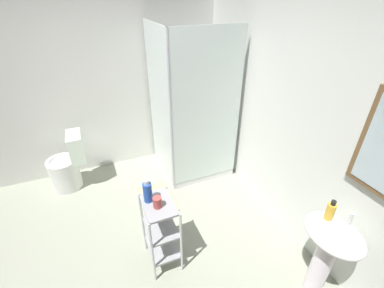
{
  "coord_description": "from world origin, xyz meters",
  "views": [
    {
      "loc": [
        1.65,
        0.06,
        2.3
      ],
      "look_at": [
        -0.36,
        0.89,
        0.98
      ],
      "focal_mm": 24.01,
      "sensor_mm": 36.0,
      "label": 1
    }
  ],
  "objects": [
    {
      "name": "shampoo_bottle_blue",
      "position": [
        -0.01,
        0.34,
        0.84
      ],
      "size": [
        0.08,
        0.08,
        0.22
      ],
      "color": "#244FB2",
      "rests_on": "storage_cart"
    },
    {
      "name": "pedestal_sink",
      "position": [
        0.87,
        1.52,
        0.58
      ],
      "size": [
        0.46,
        0.37,
        0.81
      ],
      "color": "white",
      "rests_on": "ground_plane"
    },
    {
      "name": "sink_faucet",
      "position": [
        0.87,
        1.64,
        0.86
      ],
      "size": [
        0.03,
        0.03,
        0.1
      ],
      "primitive_type": "cylinder",
      "color": "silver",
      "rests_on": "pedestal_sink"
    },
    {
      "name": "wall_left",
      "position": [
        -1.85,
        0.0,
        1.25
      ],
      "size": [
        0.1,
        4.2,
        2.5
      ],
      "primitive_type": "cube",
      "color": "silver",
      "rests_on": "ground_plane"
    },
    {
      "name": "hand_soap_bottle",
      "position": [
        0.78,
        1.53,
        0.89
      ],
      "size": [
        0.06,
        0.06,
        0.18
      ],
      "color": "gold",
      "rests_on": "pedestal_sink"
    },
    {
      "name": "wall_back",
      "position": [
        0.01,
        1.85,
        1.25
      ],
      "size": [
        4.2,
        0.14,
        2.5
      ],
      "color": "silver",
      "rests_on": "ground_plane"
    },
    {
      "name": "toilet",
      "position": [
        -1.48,
        -0.4,
        0.31
      ],
      "size": [
        0.37,
        0.49,
        0.76
      ],
      "color": "white",
      "rests_on": "ground_plane"
    },
    {
      "name": "bath_mat",
      "position": [
        -0.78,
        0.58,
        0.01
      ],
      "size": [
        0.6,
        0.4,
        0.02
      ],
      "primitive_type": "cube",
      "color": "tan",
      "rests_on": "ground_plane"
    },
    {
      "name": "shower_stall",
      "position": [
        -1.21,
        1.19,
        0.46
      ],
      "size": [
        0.92,
        0.92,
        2.0
      ],
      "color": "white",
      "rests_on": "ground_plane"
    },
    {
      "name": "storage_cart",
      "position": [
        0.07,
        0.41,
        0.44
      ],
      "size": [
        0.38,
        0.28,
        0.74
      ],
      "color": "silver",
      "rests_on": "ground_plane"
    },
    {
      "name": "ground_plane",
      "position": [
        0.0,
        0.0,
        -0.01
      ],
      "size": [
        4.2,
        4.2,
        0.02
      ],
      "primitive_type": "cube",
      "color": "#969B87"
    },
    {
      "name": "rinse_cup",
      "position": [
        0.09,
        0.39,
        0.79
      ],
      "size": [
        0.07,
        0.07,
        0.1
      ],
      "primitive_type": "cylinder",
      "color": "#B24742",
      "rests_on": "storage_cart"
    }
  ]
}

